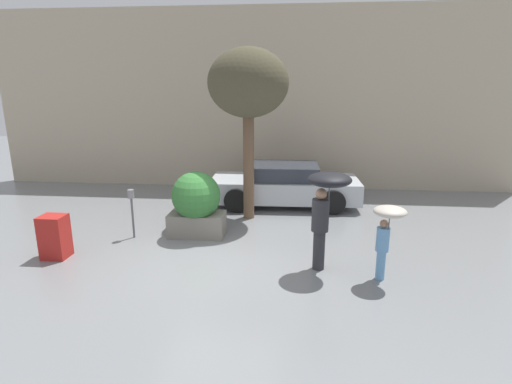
{
  "coord_description": "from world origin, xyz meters",
  "views": [
    {
      "loc": [
        1.49,
        -7.39,
        3.41
      ],
      "look_at": [
        0.63,
        1.6,
        1.05
      ],
      "focal_mm": 28.0,
      "sensor_mm": 36.0,
      "label": 1
    }
  ],
  "objects_px": {
    "person_adult": "(326,199)",
    "parked_car_near": "(284,185)",
    "parking_meter": "(132,203)",
    "newspaper_box": "(55,237)",
    "person_child": "(387,226)",
    "street_tree": "(248,86)",
    "planter_box": "(196,203)"
  },
  "relations": [
    {
      "from": "parking_meter",
      "to": "person_child",
      "type": "bearing_deg",
      "value": -17.24
    },
    {
      "from": "planter_box",
      "to": "parked_car_near",
      "type": "bearing_deg",
      "value": 54.98
    },
    {
      "from": "planter_box",
      "to": "parking_meter",
      "type": "height_order",
      "value": "planter_box"
    },
    {
      "from": "parking_meter",
      "to": "newspaper_box",
      "type": "xyz_separation_m",
      "value": [
        -1.16,
        -1.25,
        -0.39
      ]
    },
    {
      "from": "parked_car_near",
      "to": "street_tree",
      "type": "distance_m",
      "value": 3.32
    },
    {
      "from": "person_adult",
      "to": "planter_box",
      "type": "bearing_deg",
      "value": 169.66
    },
    {
      "from": "parked_car_near",
      "to": "street_tree",
      "type": "relative_size",
      "value": 1.0
    },
    {
      "from": "planter_box",
      "to": "person_adult",
      "type": "distance_m",
      "value": 3.32
    },
    {
      "from": "planter_box",
      "to": "person_adult",
      "type": "height_order",
      "value": "person_adult"
    },
    {
      "from": "person_child",
      "to": "parking_meter",
      "type": "distance_m",
      "value": 5.62
    },
    {
      "from": "planter_box",
      "to": "person_child",
      "type": "distance_m",
      "value": 4.37
    },
    {
      "from": "street_tree",
      "to": "person_adult",
      "type": "bearing_deg",
      "value": -59.68
    },
    {
      "from": "person_adult",
      "to": "parked_car_near",
      "type": "height_order",
      "value": "person_adult"
    },
    {
      "from": "person_adult",
      "to": "parked_car_near",
      "type": "xyz_separation_m",
      "value": [
        -0.86,
        4.42,
        -0.83
      ]
    },
    {
      "from": "person_adult",
      "to": "newspaper_box",
      "type": "bearing_deg",
      "value": -161.85
    },
    {
      "from": "person_adult",
      "to": "parked_car_near",
      "type": "bearing_deg",
      "value": 119.85
    },
    {
      "from": "person_adult",
      "to": "person_child",
      "type": "distance_m",
      "value": 1.18
    },
    {
      "from": "street_tree",
      "to": "parking_meter",
      "type": "relative_size",
      "value": 3.8
    },
    {
      "from": "person_adult",
      "to": "street_tree",
      "type": "relative_size",
      "value": 0.44
    },
    {
      "from": "street_tree",
      "to": "parking_meter",
      "type": "distance_m",
      "value": 4.03
    },
    {
      "from": "parked_car_near",
      "to": "newspaper_box",
      "type": "bearing_deg",
      "value": 131.96
    },
    {
      "from": "planter_box",
      "to": "newspaper_box",
      "type": "bearing_deg",
      "value": -149.64
    },
    {
      "from": "person_child",
      "to": "parked_car_near",
      "type": "xyz_separation_m",
      "value": [
        -1.92,
        4.78,
        -0.46
      ]
    },
    {
      "from": "person_child",
      "to": "person_adult",
      "type": "bearing_deg",
      "value": -146.55
    },
    {
      "from": "parked_car_near",
      "to": "person_child",
      "type": "bearing_deg",
      "value": -159.65
    },
    {
      "from": "newspaper_box",
      "to": "parking_meter",
      "type": "bearing_deg",
      "value": 47.12
    },
    {
      "from": "planter_box",
      "to": "parking_meter",
      "type": "bearing_deg",
      "value": -169.03
    },
    {
      "from": "person_child",
      "to": "newspaper_box",
      "type": "relative_size",
      "value": 1.58
    },
    {
      "from": "parked_car_near",
      "to": "person_adult",
      "type": "bearing_deg",
      "value": -170.51
    },
    {
      "from": "person_adult",
      "to": "street_tree",
      "type": "bearing_deg",
      "value": 139.12
    },
    {
      "from": "person_adult",
      "to": "street_tree",
      "type": "distance_m",
      "value": 4.08
    },
    {
      "from": "person_child",
      "to": "parked_car_near",
      "type": "distance_m",
      "value": 5.17
    }
  ]
}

